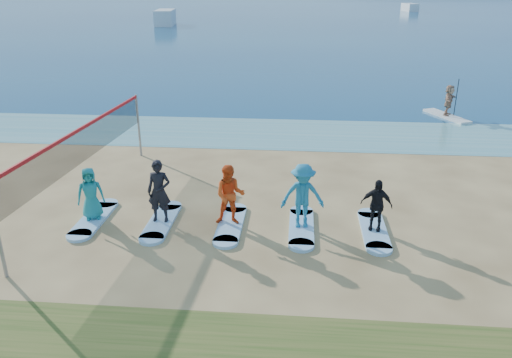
# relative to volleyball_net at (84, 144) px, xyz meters

# --- Properties ---
(ground) EXTENTS (600.00, 600.00, 0.00)m
(ground) POSITION_rel_volleyball_net_xyz_m (5.67, -2.40, -1.90)
(ground) COLOR tan
(ground) RESTS_ON ground
(shallow_water) EXTENTS (600.00, 600.00, 0.00)m
(shallow_water) POSITION_rel_volleyball_net_xyz_m (5.67, 8.10, -1.90)
(shallow_water) COLOR teal
(shallow_water) RESTS_ON ground
(ocean) EXTENTS (600.00, 600.00, 0.00)m
(ocean) POSITION_rel_volleyball_net_xyz_m (5.67, 157.60, -1.90)
(ocean) COLOR navy
(ocean) RESTS_ON ground
(volleyball_net) EXTENTS (0.64, 9.07, 2.50)m
(volleyball_net) POSITION_rel_volleyball_net_xyz_m (0.00, 0.00, 0.00)
(volleyball_net) COLOR gray
(volleyball_net) RESTS_ON ground
(paddleboard) EXTENTS (1.88, 3.02, 0.12)m
(paddleboard) POSITION_rel_volleyball_net_xyz_m (14.25, 11.81, -1.84)
(paddleboard) COLOR silver
(paddleboard) RESTS_ON ground
(paddleboarder) EXTENTS (1.01, 1.51, 1.56)m
(paddleboarder) POSITION_rel_volleyball_net_xyz_m (14.25, 11.81, -1.00)
(paddleboarder) COLOR tan
(paddleboarder) RESTS_ON paddleboard
(boat_offshore_a) EXTENTS (3.63, 7.96, 2.29)m
(boat_offshore_a) POSITION_rel_volleyball_net_xyz_m (-14.68, 65.73, -1.90)
(boat_offshore_a) COLOR silver
(boat_offshore_a) RESTS_ON ground
(boat_offshore_b) EXTENTS (3.04, 5.92, 1.67)m
(boat_offshore_b) POSITION_rel_volleyball_net_xyz_m (30.58, 106.37, -1.90)
(boat_offshore_b) COLOR silver
(boat_offshore_b) RESTS_ON ground
(surfboard_0) EXTENTS (0.70, 2.20, 0.09)m
(surfboard_0) POSITION_rel_volleyball_net_xyz_m (0.64, -1.37, -1.86)
(surfboard_0) COLOR #94C3E5
(surfboard_0) RESTS_ON ground
(student_0) EXTENTS (0.89, 0.75, 1.56)m
(student_0) POSITION_rel_volleyball_net_xyz_m (0.64, -1.37, -1.03)
(student_0) COLOR teal
(student_0) RESTS_ON surfboard_0
(surfboard_1) EXTENTS (0.70, 2.20, 0.09)m
(surfboard_1) POSITION_rel_volleyball_net_xyz_m (2.69, -1.37, -1.86)
(surfboard_1) COLOR #94C3E5
(surfboard_1) RESTS_ON ground
(student_1) EXTENTS (0.68, 0.45, 1.85)m
(student_1) POSITION_rel_volleyball_net_xyz_m (2.69, -1.37, -0.89)
(student_1) COLOR black
(student_1) RESTS_ON surfboard_1
(surfboard_2) EXTENTS (0.70, 2.20, 0.09)m
(surfboard_2) POSITION_rel_volleyball_net_xyz_m (4.74, -1.37, -1.86)
(surfboard_2) COLOR #94C3E5
(surfboard_2) RESTS_ON ground
(student_2) EXTENTS (0.89, 0.72, 1.77)m
(student_2) POSITION_rel_volleyball_net_xyz_m (4.74, -1.37, -0.93)
(student_2) COLOR #DC4817
(student_2) RESTS_ON surfboard_2
(surfboard_3) EXTENTS (0.70, 2.20, 0.09)m
(surfboard_3) POSITION_rel_volleyball_net_xyz_m (6.78, -1.37, -1.86)
(surfboard_3) COLOR #94C3E5
(surfboard_3) RESTS_ON ground
(student_3) EXTENTS (1.28, 0.83, 1.88)m
(student_3) POSITION_rel_volleyball_net_xyz_m (6.78, -1.37, -0.87)
(student_3) COLOR teal
(student_3) RESTS_ON surfboard_3
(surfboard_4) EXTENTS (0.70, 2.20, 0.09)m
(surfboard_4) POSITION_rel_volleyball_net_xyz_m (8.83, -1.37, -1.86)
(surfboard_4) COLOR #94C3E5
(surfboard_4) RESTS_ON ground
(student_4) EXTENTS (0.94, 0.56, 1.49)m
(student_4) POSITION_rel_volleyball_net_xyz_m (8.83, -1.37, -1.07)
(student_4) COLOR black
(student_4) RESTS_ON surfboard_4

